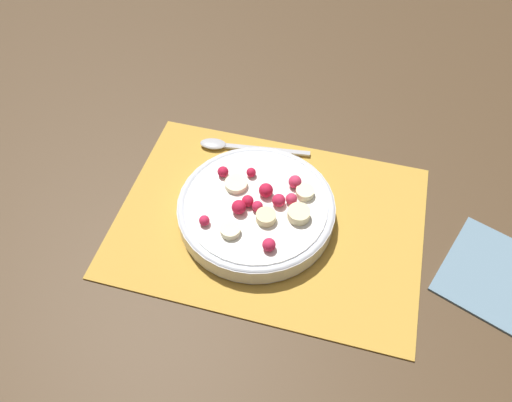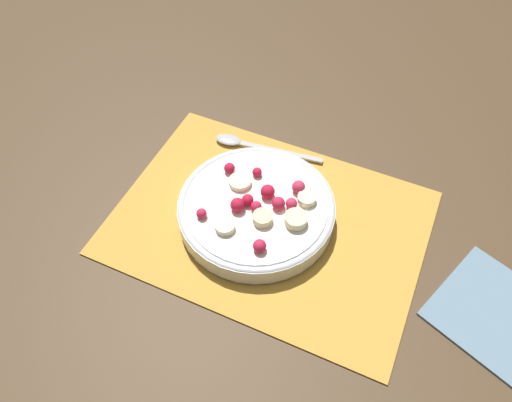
% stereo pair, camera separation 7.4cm
% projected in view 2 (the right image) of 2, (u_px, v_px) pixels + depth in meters
% --- Properties ---
extents(ground_plane, '(3.00, 3.00, 0.00)m').
position_uv_depth(ground_plane, '(269.00, 223.00, 0.77)').
color(ground_plane, '#4C3823').
extents(placemat, '(0.47, 0.34, 0.01)m').
position_uv_depth(placemat, '(269.00, 222.00, 0.77)').
color(placemat, gold).
rests_on(placemat, ground_plane).
extents(fruit_bowl, '(0.24, 0.24, 0.05)m').
position_uv_depth(fruit_bowl, '(256.00, 209.00, 0.76)').
color(fruit_bowl, silver).
rests_on(fruit_bowl, placemat).
extents(spoon, '(0.19, 0.04, 0.01)m').
position_uv_depth(spoon, '(247.00, 144.00, 0.86)').
color(spoon, '#B2B2B7').
rests_on(spoon, placemat).
extents(napkin, '(0.20, 0.20, 0.01)m').
position_uv_depth(napkin, '(497.00, 314.00, 0.67)').
color(napkin, slate).
rests_on(napkin, ground_plane).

